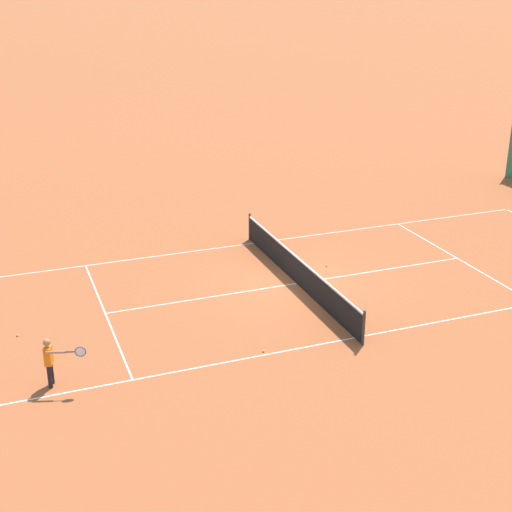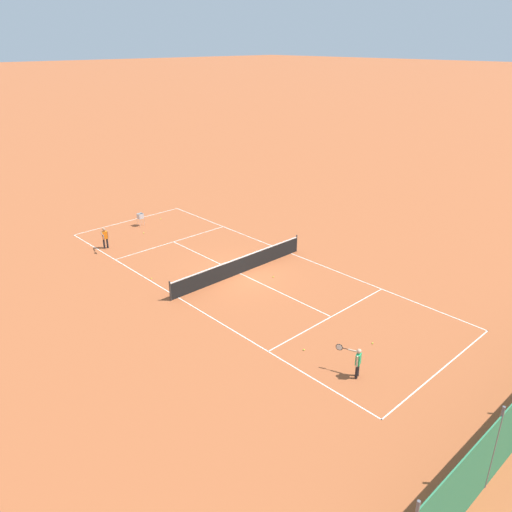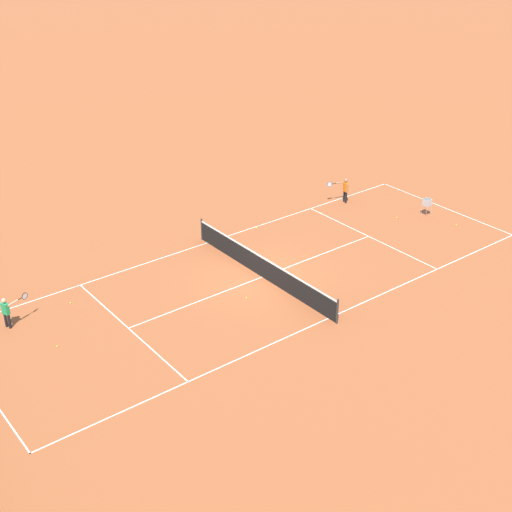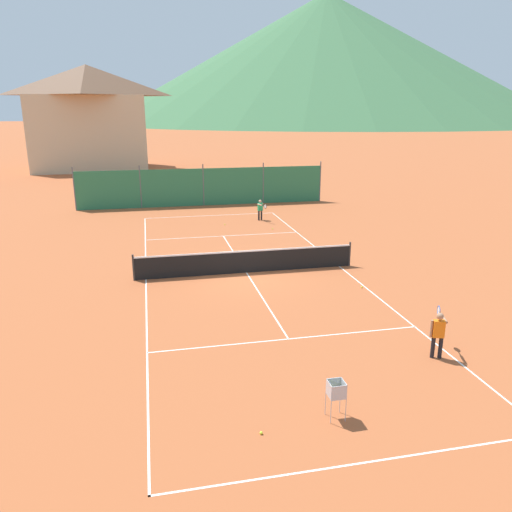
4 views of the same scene
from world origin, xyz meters
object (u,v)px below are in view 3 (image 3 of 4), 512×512
(tennis_ball_far_corner, at_px, (71,303))
(tennis_ball_service_box, at_px, (397,218))
(tennis_ball_mid_court, at_px, (256,228))
(ball_hopper, at_px, (427,203))
(tennis_net, at_px, (262,267))
(player_far_baseline, at_px, (345,189))
(tennis_ball_by_net_right, at_px, (456,225))
(player_near_service, at_px, (7,310))
(tennis_ball_by_net_left, at_px, (57,346))
(tennis_ball_alley_right, at_px, (246,298))

(tennis_ball_far_corner, height_order, tennis_ball_service_box, same)
(tennis_ball_mid_court, xyz_separation_m, ball_hopper, (-4.01, -7.67, 0.62))
(tennis_net, xyz_separation_m, tennis_ball_mid_court, (3.94, -2.74, -0.47))
(ball_hopper, bearing_deg, player_far_baseline, 29.38)
(player_far_baseline, relative_size, tennis_ball_by_net_right, 19.99)
(player_near_service, xyz_separation_m, tennis_ball_mid_court, (1.11, -12.61, -0.70))
(tennis_ball_by_net_right, bearing_deg, ball_hopper, 6.97)
(tennis_ball_far_corner, distance_m, ball_hopper, 18.03)
(tennis_ball_by_net_left, height_order, ball_hopper, ball_hopper)
(player_far_baseline, bearing_deg, tennis_ball_far_corner, 92.49)
(player_near_service, xyz_separation_m, tennis_ball_far_corner, (0.14, -2.52, -0.70))
(tennis_net, relative_size, tennis_ball_mid_court, 139.09)
(player_far_baseline, distance_m, tennis_ball_by_net_right, 5.95)
(tennis_ball_service_box, distance_m, tennis_ball_by_net_right, 2.88)
(tennis_ball_far_corner, xyz_separation_m, tennis_ball_by_net_left, (-2.48, 1.67, 0.00))
(player_near_service, relative_size, ball_hopper, 1.42)
(tennis_ball_alley_right, relative_size, tennis_ball_by_net_left, 1.00)
(player_near_service, height_order, tennis_ball_service_box, player_near_service)
(player_far_baseline, height_order, tennis_ball_by_net_right, player_far_baseline)
(player_far_baseline, bearing_deg, ball_hopper, -150.62)
(ball_hopper, bearing_deg, tennis_ball_by_net_left, 88.36)
(tennis_ball_far_corner, height_order, tennis_ball_by_net_left, same)
(tennis_net, xyz_separation_m, tennis_ball_by_net_left, (0.49, 9.02, -0.47))
(player_near_service, height_order, ball_hopper, player_near_service)
(player_far_baseline, xyz_separation_m, tennis_ball_alley_right, (-4.64, 9.91, -0.73))
(tennis_ball_mid_court, height_order, tennis_ball_far_corner, same)
(tennis_ball_by_net_right, distance_m, ball_hopper, 1.84)
(tennis_net, bearing_deg, tennis_ball_alley_right, 121.91)
(tennis_ball_alley_right, bearing_deg, player_near_service, 65.23)
(tennis_ball_mid_court, relative_size, tennis_ball_by_net_right, 1.00)
(player_far_baseline, distance_m, ball_hopper, 4.27)
(tennis_ball_far_corner, bearing_deg, tennis_ball_service_box, -98.27)
(player_far_baseline, height_order, tennis_ball_by_net_left, player_far_baseline)
(tennis_ball_alley_right, height_order, ball_hopper, ball_hopper)
(tennis_ball_by_net_right, bearing_deg, player_far_baseline, 22.95)
(tennis_ball_mid_court, height_order, tennis_ball_by_net_right, same)
(tennis_ball_mid_court, xyz_separation_m, tennis_ball_by_net_left, (-3.45, 11.76, 0.00))
(tennis_ball_by_net_right, bearing_deg, tennis_ball_by_net_left, 83.39)
(tennis_ball_alley_right, xyz_separation_m, ball_hopper, (0.92, -12.00, 0.62))
(tennis_net, xyz_separation_m, tennis_ball_alley_right, (-0.99, 1.59, -0.47))
(tennis_net, distance_m, ball_hopper, 10.41)
(tennis_net, xyz_separation_m, tennis_ball_service_box, (0.59, -9.00, -0.47))
(tennis_ball_mid_court, xyz_separation_m, tennis_ball_service_box, (-3.35, -6.26, 0.00))
(player_near_service, distance_m, tennis_ball_alley_right, 9.14)
(tennis_ball_far_corner, relative_size, tennis_ball_alley_right, 1.00)
(tennis_ball_by_net_left, bearing_deg, player_near_service, 20.02)
(player_far_baseline, bearing_deg, tennis_net, 113.67)
(tennis_ball_by_net_left, relative_size, ball_hopper, 0.07)
(player_far_baseline, bearing_deg, tennis_ball_by_net_right, -157.05)
(player_near_service, bearing_deg, player_far_baseline, -87.42)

